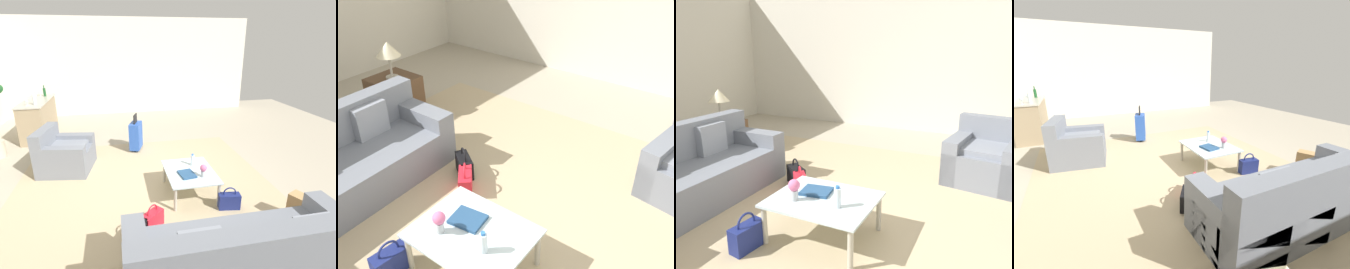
% 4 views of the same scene
% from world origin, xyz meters
% --- Properties ---
extents(ground_plane, '(12.00, 12.00, 0.00)m').
position_xyz_m(ground_plane, '(0.00, 0.00, 0.00)').
color(ground_plane, '#A89E89').
extents(wall_right, '(0.12, 8.00, 3.10)m').
position_xyz_m(wall_right, '(5.06, 0.00, 1.55)').
color(wall_right, beige).
rests_on(wall_right, ground).
extents(area_rug, '(5.20, 4.40, 0.01)m').
position_xyz_m(area_rug, '(-0.60, 0.20, 0.00)').
color(area_rug, tan).
rests_on(area_rug, ground).
extents(couch, '(0.91, 2.46, 0.89)m').
position_xyz_m(couch, '(-2.20, -0.60, 0.31)').
color(couch, slate).
rests_on(couch, ground).
extents(armchair, '(1.05, 1.05, 0.84)m').
position_xyz_m(armchair, '(0.91, 1.67, 0.29)').
color(armchair, slate).
rests_on(armchair, ground).
extents(coffee_table, '(0.97, 0.77, 0.40)m').
position_xyz_m(coffee_table, '(-0.40, -0.50, 0.36)').
color(coffee_table, silver).
rests_on(coffee_table, ground).
extents(water_bottle, '(0.06, 0.06, 0.20)m').
position_xyz_m(water_bottle, '(-0.20, -0.60, 0.50)').
color(water_bottle, silver).
rests_on(water_bottle, coffee_table).
extents(coffee_table_book, '(0.31, 0.26, 0.03)m').
position_xyz_m(coffee_table_book, '(-0.52, -0.42, 0.42)').
color(coffee_table_book, navy).
rests_on(coffee_table_book, coffee_table).
extents(flower_vase, '(0.11, 0.11, 0.21)m').
position_xyz_m(flower_vase, '(-0.62, -0.65, 0.53)').
color(flower_vase, '#B2B7BC').
rests_on(flower_vase, coffee_table).
extents(bar_console, '(1.71, 0.60, 0.94)m').
position_xyz_m(bar_console, '(3.10, 2.60, 0.49)').
color(bar_console, '#937F60').
rests_on(bar_console, ground).
extents(wine_glass_leftmost, '(0.08, 0.08, 0.15)m').
position_xyz_m(wine_glass_leftmost, '(2.51, 2.64, 1.05)').
color(wine_glass_leftmost, silver).
rests_on(wine_glass_leftmost, bar_console).
extents(wine_glass_left_of_centre, '(0.08, 0.08, 0.15)m').
position_xyz_m(wine_glass_left_of_centre, '(3.10, 2.60, 1.05)').
color(wine_glass_left_of_centre, silver).
rests_on(wine_glass_left_of_centre, bar_console).
extents(wine_glass_right_of_centre, '(0.08, 0.08, 0.15)m').
position_xyz_m(wine_glass_right_of_centre, '(3.69, 2.63, 1.05)').
color(wine_glass_right_of_centre, silver).
rests_on(wine_glass_right_of_centre, bar_console).
extents(wine_bottle_clear, '(0.07, 0.07, 0.30)m').
position_xyz_m(wine_bottle_clear, '(2.59, 2.49, 1.06)').
color(wine_bottle_clear, silver).
rests_on(wine_bottle_clear, bar_console).
extents(wine_bottle_green, '(0.07, 0.07, 0.30)m').
position_xyz_m(wine_bottle_green, '(3.62, 2.49, 1.06)').
color(wine_bottle_green, '#194C23').
rests_on(wine_bottle_green, bar_console).
extents(suitcase_blue, '(0.45, 0.34, 0.85)m').
position_xyz_m(suitcase_blue, '(1.60, 0.20, 0.36)').
color(suitcase_blue, '#2851AD').
rests_on(suitcase_blue, ground).
extents(handbag_red, '(0.31, 0.33, 0.36)m').
position_xyz_m(handbag_red, '(-1.13, 0.22, 0.13)').
color(handbag_red, red).
rests_on(handbag_red, ground).
extents(handbag_navy, '(0.18, 0.34, 0.36)m').
position_xyz_m(handbag_navy, '(-0.93, -0.97, 0.13)').
color(handbag_navy, navy).
rests_on(handbag_navy, ground).
extents(handbag_black, '(0.34, 0.29, 0.36)m').
position_xyz_m(handbag_black, '(-1.34, 0.44, 0.13)').
color(handbag_black, black).
rests_on(handbag_black, ground).
extents(backpack_tan, '(0.36, 0.33, 0.40)m').
position_xyz_m(backpack_tan, '(-1.40, -1.79, 0.19)').
color(backpack_tan, tan).
rests_on(backpack_tan, ground).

